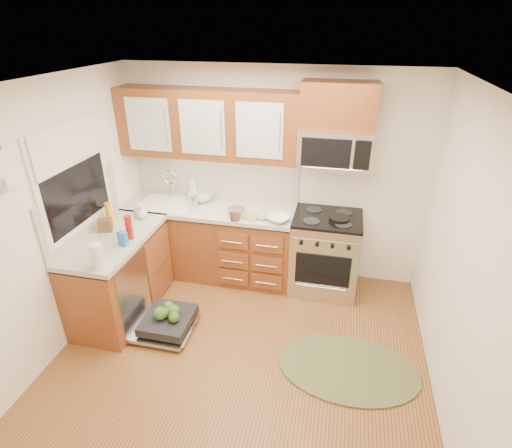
% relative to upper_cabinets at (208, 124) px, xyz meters
% --- Properties ---
extents(floor, '(3.50, 3.50, 0.00)m').
position_rel_upper_cabinets_xyz_m(floor, '(0.73, -1.57, -1.88)').
color(floor, brown).
rests_on(floor, ground).
extents(ceiling, '(3.50, 3.50, 0.00)m').
position_rel_upper_cabinets_xyz_m(ceiling, '(0.73, -1.57, 0.62)').
color(ceiling, white).
rests_on(ceiling, ground).
extents(wall_back, '(3.50, 0.04, 2.50)m').
position_rel_upper_cabinets_xyz_m(wall_back, '(0.73, 0.18, -0.62)').
color(wall_back, white).
rests_on(wall_back, ground).
extents(wall_left, '(0.04, 3.50, 2.50)m').
position_rel_upper_cabinets_xyz_m(wall_left, '(-1.02, -1.57, -0.62)').
color(wall_left, white).
rests_on(wall_left, ground).
extents(wall_right, '(0.04, 3.50, 2.50)m').
position_rel_upper_cabinets_xyz_m(wall_right, '(2.48, -1.57, -0.62)').
color(wall_right, white).
rests_on(wall_right, ground).
extents(base_cabinet_back, '(2.05, 0.60, 0.85)m').
position_rel_upper_cabinets_xyz_m(base_cabinet_back, '(0.00, -0.12, -1.45)').
color(base_cabinet_back, '#632A16').
rests_on(base_cabinet_back, ground).
extents(base_cabinet_left, '(0.60, 1.25, 0.85)m').
position_rel_upper_cabinets_xyz_m(base_cabinet_left, '(-0.72, -1.05, -1.45)').
color(base_cabinet_left, '#632A16').
rests_on(base_cabinet_left, ground).
extents(countertop_back, '(2.07, 0.64, 0.05)m').
position_rel_upper_cabinets_xyz_m(countertop_back, '(0.00, -0.14, -0.97)').
color(countertop_back, beige).
rests_on(countertop_back, base_cabinet_back).
extents(countertop_left, '(0.64, 1.27, 0.05)m').
position_rel_upper_cabinets_xyz_m(countertop_left, '(-0.71, -1.05, -0.97)').
color(countertop_left, beige).
rests_on(countertop_left, base_cabinet_left).
extents(backsplash_back, '(2.05, 0.02, 0.57)m').
position_rel_upper_cabinets_xyz_m(backsplash_back, '(0.00, 0.16, -0.67)').
color(backsplash_back, beige).
rests_on(backsplash_back, ground).
extents(backsplash_left, '(0.02, 1.25, 0.57)m').
position_rel_upper_cabinets_xyz_m(backsplash_left, '(-1.01, -1.05, -0.67)').
color(backsplash_left, beige).
rests_on(backsplash_left, ground).
extents(upper_cabinets, '(2.05, 0.35, 0.75)m').
position_rel_upper_cabinets_xyz_m(upper_cabinets, '(0.00, 0.00, 0.00)').
color(upper_cabinets, '#632A16').
rests_on(upper_cabinets, ground).
extents(cabinet_over_mw, '(0.76, 0.35, 0.47)m').
position_rel_upper_cabinets_xyz_m(cabinet_over_mw, '(1.41, 0.00, 0.26)').
color(cabinet_over_mw, '#632A16').
rests_on(cabinet_over_mw, ground).
extents(range, '(0.76, 0.64, 0.95)m').
position_rel_upper_cabinets_xyz_m(range, '(1.41, -0.15, -1.40)').
color(range, silver).
rests_on(range, ground).
extents(microwave, '(0.76, 0.38, 0.40)m').
position_rel_upper_cabinets_xyz_m(microwave, '(1.41, -0.02, -0.18)').
color(microwave, silver).
rests_on(microwave, ground).
extents(sink, '(0.62, 0.50, 0.26)m').
position_rel_upper_cabinets_xyz_m(sink, '(-0.52, -0.16, -1.07)').
color(sink, white).
rests_on(sink, ground).
extents(dishwasher, '(0.70, 0.60, 0.20)m').
position_rel_upper_cabinets_xyz_m(dishwasher, '(-0.13, -1.27, -1.77)').
color(dishwasher, silver).
rests_on(dishwasher, ground).
extents(window, '(0.03, 1.05, 1.05)m').
position_rel_upper_cabinets_xyz_m(window, '(-1.01, -1.07, -0.32)').
color(window, white).
rests_on(window, ground).
extents(window_blind, '(0.02, 0.96, 0.40)m').
position_rel_upper_cabinets_xyz_m(window_blind, '(-0.98, -1.07, 0.00)').
color(window_blind, white).
rests_on(window_blind, ground).
extents(shelf_lower, '(0.04, 0.40, 0.03)m').
position_rel_upper_cabinets_xyz_m(shelf_lower, '(-0.99, -1.92, -0.12)').
color(shelf_lower, white).
rests_on(shelf_lower, ground).
extents(rug, '(1.37, 0.96, 0.02)m').
position_rel_upper_cabinets_xyz_m(rug, '(1.74, -1.39, -1.86)').
color(rug, '#5B6439').
rests_on(rug, ground).
extents(skillet, '(0.27, 0.27, 0.04)m').
position_rel_upper_cabinets_xyz_m(skillet, '(1.53, -0.21, -0.90)').
color(skillet, black).
rests_on(skillet, range).
extents(stock_pot, '(0.26, 0.26, 0.12)m').
position_rel_upper_cabinets_xyz_m(stock_pot, '(0.40, -0.35, -0.89)').
color(stock_pot, silver).
rests_on(stock_pot, countertop_back).
extents(cutting_board, '(0.36, 0.30, 0.02)m').
position_rel_upper_cabinets_xyz_m(cutting_board, '(0.51, -0.26, -0.94)').
color(cutting_board, tan).
rests_on(cutting_board, countertop_back).
extents(canister, '(0.12, 0.12, 0.14)m').
position_rel_upper_cabinets_xyz_m(canister, '(-0.15, -0.20, -0.88)').
color(canister, silver).
rests_on(canister, countertop_back).
extents(paper_towel_roll, '(0.12, 0.12, 0.25)m').
position_rel_upper_cabinets_xyz_m(paper_towel_roll, '(-0.52, -1.59, -0.83)').
color(paper_towel_roll, white).
rests_on(paper_towel_roll, countertop_left).
extents(mustard_bottle, '(0.10, 0.10, 0.24)m').
position_rel_upper_cabinets_xyz_m(mustard_bottle, '(-0.90, -0.78, -0.83)').
color(mustard_bottle, yellow).
rests_on(mustard_bottle, countertop_left).
extents(red_bottle, '(0.08, 0.08, 0.26)m').
position_rel_upper_cabinets_xyz_m(red_bottle, '(-0.52, -1.04, -0.82)').
color(red_bottle, '#A9140E').
rests_on(red_bottle, countertop_left).
extents(wooden_box, '(0.16, 0.14, 0.14)m').
position_rel_upper_cabinets_xyz_m(wooden_box, '(-0.85, -0.94, -0.88)').
color(wooden_box, brown).
rests_on(wooden_box, countertop_left).
extents(blue_carton, '(0.10, 0.08, 0.15)m').
position_rel_upper_cabinets_xyz_m(blue_carton, '(-0.52, -1.17, -0.88)').
color(blue_carton, '#276EB8').
rests_on(blue_carton, countertop_left).
extents(bowl_a, '(0.31, 0.31, 0.06)m').
position_rel_upper_cabinets_xyz_m(bowl_a, '(0.88, -0.32, -0.92)').
color(bowl_a, '#999999').
rests_on(bowl_a, countertop_back).
extents(bowl_b, '(0.36, 0.36, 0.10)m').
position_rel_upper_cabinets_xyz_m(bowl_b, '(-0.15, 0.03, -0.90)').
color(bowl_b, '#999999').
rests_on(bowl_b, countertop_back).
extents(cup, '(0.14, 0.14, 0.09)m').
position_rel_upper_cabinets_xyz_m(cup, '(0.69, -0.32, -0.90)').
color(cup, '#999999').
rests_on(cup, countertop_back).
extents(soap_bottle_a, '(0.12, 0.12, 0.31)m').
position_rel_upper_cabinets_xyz_m(soap_bottle_a, '(-0.27, 0.10, -0.79)').
color(soap_bottle_a, '#999999').
rests_on(soap_bottle_a, countertop_back).
extents(soap_bottle_b, '(0.09, 0.09, 0.19)m').
position_rel_upper_cabinets_xyz_m(soap_bottle_b, '(-0.69, -0.52, -0.86)').
color(soap_bottle_b, '#999999').
rests_on(soap_bottle_b, countertop_left).
extents(soap_bottle_c, '(0.15, 0.15, 0.15)m').
position_rel_upper_cabinets_xyz_m(soap_bottle_c, '(-0.62, -0.59, -0.87)').
color(soap_bottle_c, '#999999').
rests_on(soap_bottle_c, countertop_left).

